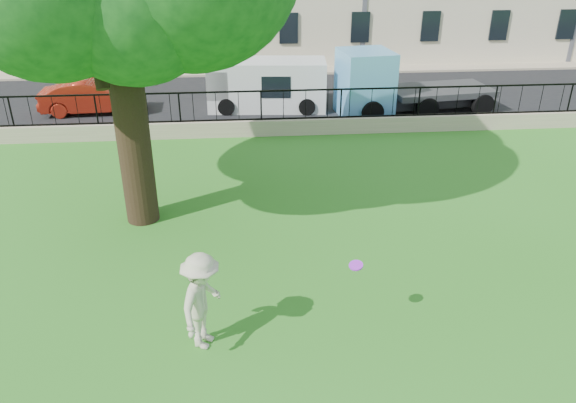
{
  "coord_description": "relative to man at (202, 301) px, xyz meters",
  "views": [
    {
      "loc": [
        -0.73,
        -8.25,
        7.23
      ],
      "look_at": [
        0.28,
        3.5,
        1.36
      ],
      "focal_mm": 35.0,
      "sensor_mm": 36.0,
      "label": 1
    }
  ],
  "objects": [
    {
      "name": "ground",
      "position": [
        1.58,
        -0.27,
        -0.99
      ],
      "size": [
        120.0,
        120.0,
        0.0
      ],
      "primitive_type": "plane",
      "color": "#2A741B",
      "rests_on": "ground"
    },
    {
      "name": "retaining_wall",
      "position": [
        1.58,
        11.73,
        -0.69
      ],
      "size": [
        50.0,
        0.4,
        0.6
      ],
      "primitive_type": "cube",
      "color": "gray",
      "rests_on": "ground"
    },
    {
      "name": "iron_railing",
      "position": [
        1.58,
        11.73,
        0.16
      ],
      "size": [
        50.0,
        0.05,
        1.13
      ],
      "color": "black",
      "rests_on": "retaining_wall"
    },
    {
      "name": "street",
      "position": [
        1.58,
        16.43,
        -0.98
      ],
      "size": [
        60.0,
        9.0,
        0.01
      ],
      "primitive_type": "cube",
      "color": "black",
      "rests_on": "ground"
    },
    {
      "name": "sidewalk",
      "position": [
        1.58,
        21.63,
        -0.93
      ],
      "size": [
        60.0,
        1.4,
        0.12
      ],
      "primitive_type": "cube",
      "color": "gray",
      "rests_on": "ground"
    },
    {
      "name": "man",
      "position": [
        0.0,
        0.0,
        0.0
      ],
      "size": [
        1.15,
        1.46,
        1.98
      ],
      "primitive_type": "imported",
      "rotation": [
        0.0,
        0.0,
        1.19
      ],
      "color": "#BDB799",
      "rests_on": "ground"
    },
    {
      "name": "frisbee",
      "position": [
        2.88,
        0.21,
        0.49
      ],
      "size": [
        0.28,
        0.29,
        0.12
      ],
      "primitive_type": "cylinder",
      "rotation": [
        0.21,
        -0.14,
        -0.06
      ],
      "color": "#A727DD"
    },
    {
      "name": "red_sedan",
      "position": [
        -5.36,
        15.13,
        -0.29
      ],
      "size": [
        4.3,
        1.69,
        1.39
      ],
      "primitive_type": "imported",
      "rotation": [
        0.0,
        0.0,
        1.62
      ],
      "color": "#B32716",
      "rests_on": "street"
    },
    {
      "name": "white_van",
      "position": [
        1.98,
        15.13,
        0.05
      ],
      "size": [
        5.09,
        2.33,
        2.08
      ],
      "primitive_type": "cube",
      "rotation": [
        0.0,
        0.0,
        -0.08
      ],
      "color": "silver",
      "rests_on": "street"
    },
    {
      "name": "blue_truck",
      "position": [
        8.08,
        14.13,
        0.34
      ],
      "size": [
        6.58,
        3.05,
        2.66
      ],
      "primitive_type": "cube",
      "rotation": [
        0.0,
        0.0,
        0.13
      ],
      "color": "#62ADE5",
      "rests_on": "street"
    }
  ]
}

